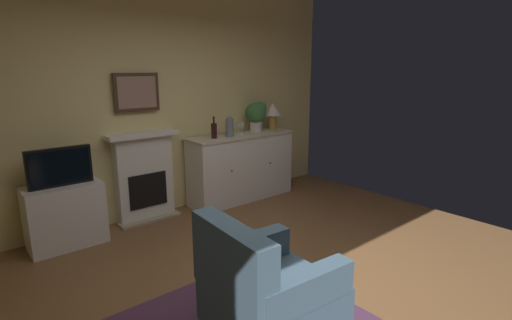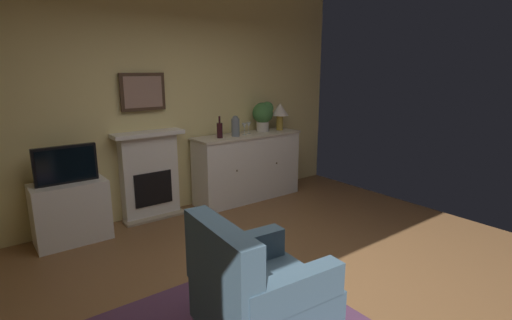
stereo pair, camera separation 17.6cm
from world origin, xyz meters
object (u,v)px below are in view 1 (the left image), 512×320
object	(u,v)px
sideboard_cabinet	(241,167)
wine_bottle	(214,130)
fireplace_unit	(144,176)
vase_decorative	(230,126)
table_lamp	(273,111)
wine_glass_center	(242,125)
framed_picture	(137,92)
wine_glass_left	(238,126)
tv_cabinet	(65,215)
potted_plant_small	(257,114)
armchair	(265,291)
tv_set	(60,167)

from	to	relation	value
sideboard_cabinet	wine_bottle	xyz separation A→B (m)	(-0.47, -0.03, 0.58)
fireplace_unit	vase_decorative	size ratio (longest dim) A/B	3.91
table_lamp	wine_glass_center	xyz separation A→B (m)	(-0.56, 0.01, -0.16)
framed_picture	wine_glass_left	bearing A→B (deg)	-11.25
wine_glass_left	vase_decorative	distance (m)	0.16
sideboard_cabinet	fireplace_unit	bearing A→B (deg)	172.71
framed_picture	tv_cabinet	size ratio (longest dim) A/B	0.73
tv_cabinet	table_lamp	bearing A→B (deg)	-0.29
vase_decorative	potted_plant_small	distance (m)	0.58
table_lamp	armchair	bearing A→B (deg)	-133.27
tv_cabinet	armchair	world-z (taller)	armchair
wine_glass_center	tv_cabinet	size ratio (longest dim) A/B	0.22
wine_glass_left	armchair	bearing A→B (deg)	-124.17
sideboard_cabinet	vase_decorative	distance (m)	0.66
framed_picture	table_lamp	distance (m)	2.02
wine_glass_left	sideboard_cabinet	bearing A→B (deg)	25.43
sideboard_cabinet	tv_set	world-z (taller)	tv_set
wine_glass_center	wine_bottle	bearing A→B (deg)	-175.65
tv_set	table_lamp	bearing A→B (deg)	0.16
vase_decorative	potted_plant_small	size ratio (longest dim) A/B	0.65
fireplace_unit	vase_decorative	distance (m)	1.29
framed_picture	sideboard_cabinet	world-z (taller)	framed_picture
table_lamp	tv_set	world-z (taller)	table_lamp
sideboard_cabinet	tv_set	size ratio (longest dim) A/B	2.58
armchair	potted_plant_small	bearing A→B (deg)	50.79
fireplace_unit	framed_picture	xyz separation A→B (m)	(0.00, 0.05, 1.02)
sideboard_cabinet	armchair	distance (m)	3.02
wine_glass_left	potted_plant_small	world-z (taller)	potted_plant_small
table_lamp	armchair	xyz separation A→B (m)	(-2.33, -2.47, -0.85)
table_lamp	potted_plant_small	world-z (taller)	potted_plant_small
armchair	fireplace_unit	bearing A→B (deg)	82.54
table_lamp	framed_picture	bearing A→B (deg)	173.59
tv_cabinet	tv_set	size ratio (longest dim) A/B	1.21
wine_glass_center	potted_plant_small	xyz separation A→B (m)	(0.29, 0.03, 0.13)
framed_picture	potted_plant_small	world-z (taller)	framed_picture
fireplace_unit	wine_glass_left	xyz separation A→B (m)	(1.31, -0.21, 0.52)
table_lamp	wine_glass_left	xyz separation A→B (m)	(-0.67, -0.04, -0.16)
wine_glass_center	table_lamp	bearing A→B (deg)	-1.28
wine_bottle	tv_cabinet	world-z (taller)	wine_bottle
vase_decorative	armchair	size ratio (longest dim) A/B	0.31
armchair	wine_bottle	bearing A→B (deg)	62.74
sideboard_cabinet	wine_bottle	distance (m)	0.75
armchair	tv_set	bearing A→B (deg)	104.29
sideboard_cabinet	vase_decorative	size ratio (longest dim) A/B	5.69
wine_glass_center	armchair	bearing A→B (deg)	-125.35
sideboard_cabinet	armchair	xyz separation A→B (m)	(-1.73, -2.47, -0.09)
framed_picture	sideboard_cabinet	bearing A→B (deg)	-9.13
wine_bottle	tv_cabinet	distance (m)	2.02
tv_set	wine_glass_center	bearing A→B (deg)	0.50
vase_decorative	framed_picture	bearing A→B (deg)	166.66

